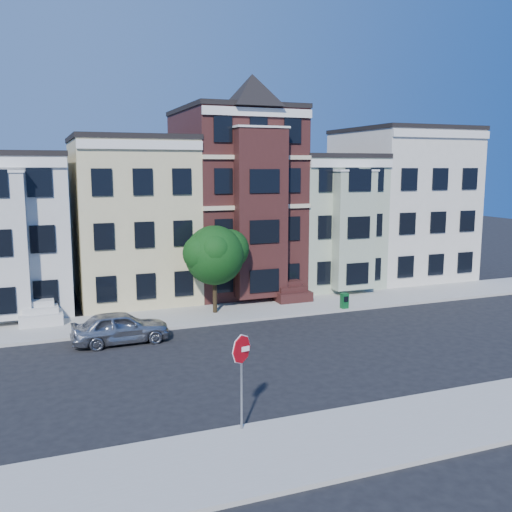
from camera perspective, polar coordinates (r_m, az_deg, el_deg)
name	(u,v)px	position (r m, az deg, el deg)	size (l,w,h in m)	color
ground	(336,350)	(27.14, 8.05, -9.28)	(120.00, 120.00, 0.00)	black
far_sidewalk	(270,309)	(34.04, 1.45, -5.30)	(60.00, 4.00, 0.15)	#9E9B93
near_sidewalk	(453,418)	(20.99, 19.14, -15.08)	(60.00, 4.00, 0.15)	#9E9B93
house_yellow	(131,221)	(37.54, -12.36, 3.46)	(7.00, 9.00, 10.00)	#CCBF8C
house_brown	(234,203)	(39.15, -2.20, 5.35)	(7.00, 9.00, 12.00)	#381816
house_green	(319,221)	(41.83, 6.28, 3.47)	(6.00, 9.00, 9.00)	#9FAD91
house_cream	(400,205)	(45.40, 14.19, 4.94)	(8.00, 9.00, 11.00)	silver
street_tree	(214,259)	(32.36, -4.17, -0.32)	(5.33, 5.33, 6.20)	#154815
parked_car	(121,327)	(28.42, -13.40, -6.94)	(1.86, 4.62, 1.57)	#989AA1
newspaper_box	(344,301)	(34.18, 8.83, -4.43)	(0.41, 0.36, 0.91)	#105B27
stop_sign	(241,376)	(18.34, -1.47, -11.92)	(0.97, 0.14, 3.53)	#B9040D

